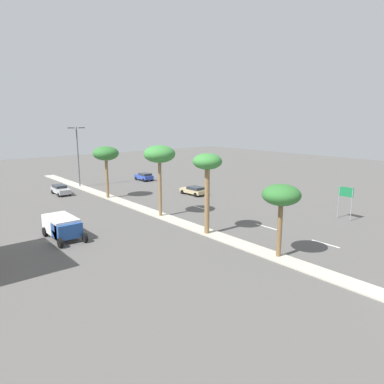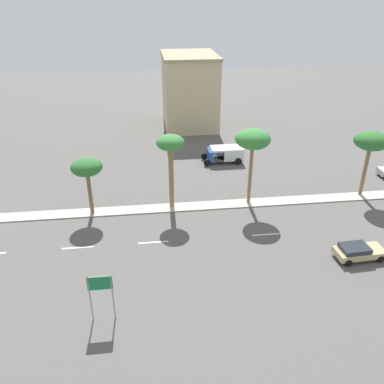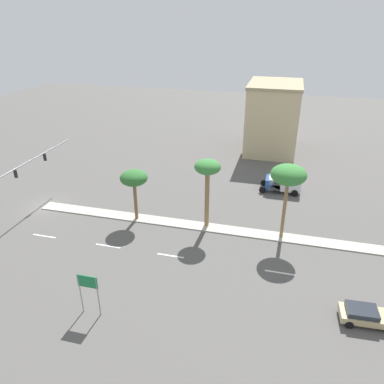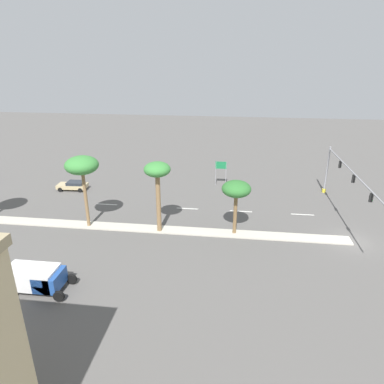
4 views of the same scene
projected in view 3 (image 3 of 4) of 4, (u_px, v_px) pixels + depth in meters
name	position (u px, v px, depth m)	size (l,w,h in m)	color
ground_plane	(260.00, 235.00, 40.74)	(160.00, 160.00, 0.00)	#565451
median_curb	(333.00, 244.00, 38.98)	(1.80, 69.02, 0.12)	#B7B2A3
lane_stripe_trailing	(44.00, 236.00, 40.48)	(0.20, 2.80, 0.01)	silver
lane_stripe_mid	(108.00, 246.00, 38.77)	(0.20, 2.80, 0.01)	silver
lane_stripe_outboard	(171.00, 256.00, 37.22)	(0.20, 2.80, 0.01)	silver
lane_stripe_right	(280.00, 273.00, 34.79)	(0.20, 2.80, 0.01)	silver
directional_road_sign	(88.00, 286.00, 28.94)	(0.10, 1.71, 3.76)	gray
commercial_building	(273.00, 117.00, 63.27)	(11.74, 8.69, 11.67)	#C6B284
palm_tree_center	(134.00, 179.00, 41.58)	(3.12, 3.12, 6.06)	brown
palm_tree_mid	(208.00, 171.00, 39.41)	(2.84, 2.84, 7.96)	olive
palm_tree_near	(288.00, 176.00, 37.19)	(3.63, 3.63, 8.26)	olive
sedan_tan_left	(366.00, 315.00, 28.98)	(2.20, 4.34, 1.29)	tan
box_truck	(281.00, 183.00, 50.15)	(2.58, 5.39, 2.06)	#234C99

